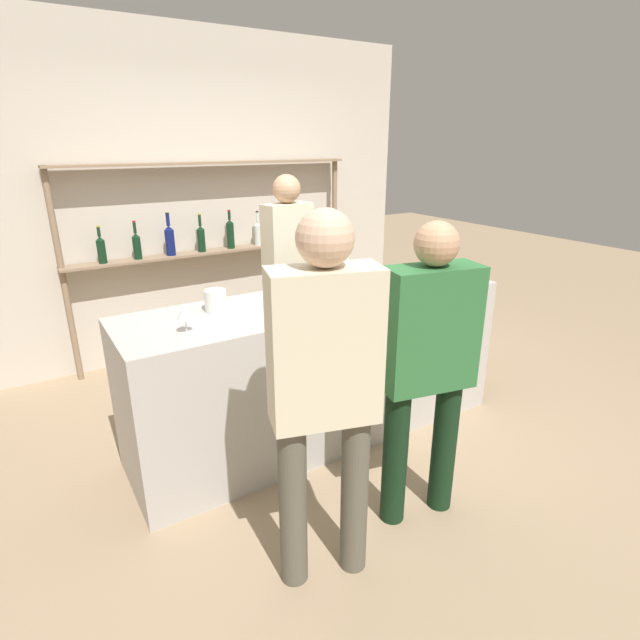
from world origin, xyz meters
TOP-DOWN VIEW (x-y plane):
  - ground_plane at (0.00, 0.00)m, footprint 16.00×16.00m
  - bar_counter at (0.00, 0.00)m, footprint 2.49×0.69m
  - back_wall at (0.00, 1.94)m, footprint 4.09×0.12m
  - back_shelf at (0.01, 1.76)m, footprint 2.61×0.18m
  - counter_bottle_0 at (0.08, 0.15)m, footprint 0.08×0.08m
  - counter_bottle_1 at (0.18, 0.02)m, footprint 0.08×0.08m
  - counter_bottle_2 at (0.92, -0.08)m, footprint 0.09×0.09m
  - wine_glass at (-0.90, -0.13)m, footprint 0.08×0.08m
  - ice_bucket at (-0.11, -0.08)m, footprint 0.22×0.22m
  - cork_jar at (-0.64, 0.12)m, footprint 0.13×0.13m
  - customer_center at (0.02, -0.94)m, footprint 0.49×0.29m
  - customer_left at (-0.61, -1.01)m, footprint 0.48×0.31m
  - server_behind_counter at (0.28, 0.93)m, footprint 0.42×0.24m

SIDE VIEW (x-z plane):
  - ground_plane at x=0.00m, z-range 0.00..0.00m
  - bar_counter at x=0.00m, z-range 0.00..0.97m
  - customer_center at x=0.02m, z-range 0.13..1.70m
  - customer_left at x=-0.61m, z-range 0.15..1.82m
  - server_behind_counter at x=0.28m, z-range 0.16..1.82m
  - cork_jar at x=-0.64m, z-range 0.96..1.09m
  - ice_bucket at x=-0.11m, z-range 0.97..1.18m
  - wine_glass at x=-0.90m, z-range 1.00..1.15m
  - counter_bottle_0 at x=0.08m, z-range 0.93..1.26m
  - counter_bottle_2 at x=0.92m, z-range 0.93..1.27m
  - counter_bottle_1 at x=0.18m, z-range 0.93..1.29m
  - back_shelf at x=0.01m, z-range 0.30..2.02m
  - back_wall at x=0.00m, z-range 0.00..2.80m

